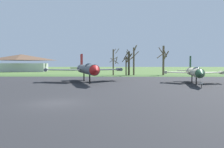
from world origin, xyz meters
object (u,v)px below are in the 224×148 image
at_px(jet_fighter_rear_center, 87,69).
at_px(jet_fighter_front_left, 194,72).
at_px(visitor_building, 21,63).
at_px(info_placard_front_left, 201,85).

bearing_deg(jet_fighter_rear_center, jet_fighter_front_left, -8.02).
relative_size(jet_fighter_rear_center, visitor_building, 0.66).
height_order(jet_fighter_front_left, info_placard_front_left, jet_fighter_front_left).
bearing_deg(visitor_building, jet_fighter_front_left, -48.11).
xyz_separation_m(info_placard_front_left, jet_fighter_rear_center, (-16.65, 8.75, 1.90)).
bearing_deg(jet_fighter_rear_center, visitor_building, 122.61).
bearing_deg(info_placard_front_left, jet_fighter_rear_center, 152.29).
bearing_deg(info_placard_front_left, visitor_building, 128.60).
bearing_deg(visitor_building, jet_fighter_rear_center, -57.39).
bearing_deg(visitor_building, info_placard_front_left, -51.40).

